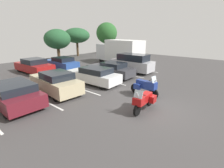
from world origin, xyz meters
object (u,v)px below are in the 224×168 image
(motorcycle_second, at_px, (145,86))
(car_far_blue, at_px, (61,63))
(car_champagne, at_px, (56,82))
(car_maroon, at_px, (12,93))
(car_silver, at_px, (132,63))
(car_charcoal, at_px, (111,69))
(car_white, at_px, (93,75))
(box_truck, at_px, (120,51))
(motorcycle_touring, at_px, (144,100))
(car_far_red, at_px, (34,66))

(motorcycle_second, relative_size, car_far_blue, 0.47)
(motorcycle_second, xyz_separation_m, car_champagne, (-3.42, 5.04, 0.06))
(motorcycle_second, bearing_deg, car_far_blue, 83.55)
(car_maroon, xyz_separation_m, car_champagne, (2.71, -0.10, 0.04))
(car_maroon, height_order, car_silver, car_silver)
(car_maroon, xyz_separation_m, car_charcoal, (8.57, -0.09, -0.02))
(car_white, xyz_separation_m, car_silver, (5.58, -0.07, 0.27))
(car_champagne, height_order, box_truck, box_truck)
(car_champagne, distance_m, car_charcoal, 5.86)
(car_champagne, distance_m, box_truck, 12.39)
(motorcycle_touring, bearing_deg, car_silver, 37.34)
(motorcycle_touring, distance_m, car_maroon, 7.42)
(car_champagne, bearing_deg, car_maroon, 177.89)
(car_far_red, bearing_deg, box_truck, -19.17)
(motorcycle_touring, xyz_separation_m, car_white, (1.79, 5.69, 0.05))
(car_far_blue, bearing_deg, motorcycle_second, -96.45)
(motorcycle_second, height_order, car_white, motorcycle_second)
(car_silver, bearing_deg, car_white, 179.28)
(car_maroon, height_order, car_far_blue, car_far_blue)
(car_maroon, xyz_separation_m, box_truck, (14.54, 3.48, 0.95))
(car_charcoal, bearing_deg, car_maroon, 179.40)
(motorcycle_second, height_order, car_maroon, motorcycle_second)
(car_white, bearing_deg, car_champagne, 173.60)
(car_far_red, xyz_separation_m, car_far_blue, (2.89, -0.54, -0.04))
(motorcycle_touring, height_order, car_far_red, car_far_red)
(car_charcoal, bearing_deg, car_champagne, -179.90)
(car_white, relative_size, car_charcoal, 1.02)
(car_far_blue, relative_size, box_truck, 0.63)
(car_champagne, distance_m, car_silver, 8.82)
(car_far_blue, xyz_separation_m, box_truck, (7.10, -2.93, 0.97))
(car_champagne, height_order, car_white, car_champagne)
(car_champagne, bearing_deg, car_far_blue, 54.03)
(motorcycle_second, height_order, car_charcoal, motorcycle_second)
(motorcycle_second, distance_m, car_silver, 7.09)
(car_white, relative_size, car_far_red, 0.99)
(car_charcoal, distance_m, box_truck, 7.02)
(car_white, relative_size, car_silver, 1.05)
(motorcycle_touring, height_order, car_maroon, car_maroon)
(car_far_red, bearing_deg, car_silver, -47.04)
(car_white, distance_m, box_truck, 9.51)
(motorcycle_touring, distance_m, car_charcoal, 7.51)
(car_far_red, bearing_deg, car_charcoal, -60.28)
(car_silver, bearing_deg, motorcycle_second, -139.48)
(motorcycle_second, bearing_deg, car_white, 92.37)
(car_champagne, height_order, car_charcoal, car_champagne)
(car_charcoal, xyz_separation_m, car_far_red, (-4.02, 7.04, 0.05))
(motorcycle_second, distance_m, car_maroon, 8.00)
(car_champagne, relative_size, car_charcoal, 0.95)
(car_charcoal, relative_size, box_truck, 0.66)
(motorcycle_touring, distance_m, box_truck, 14.21)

